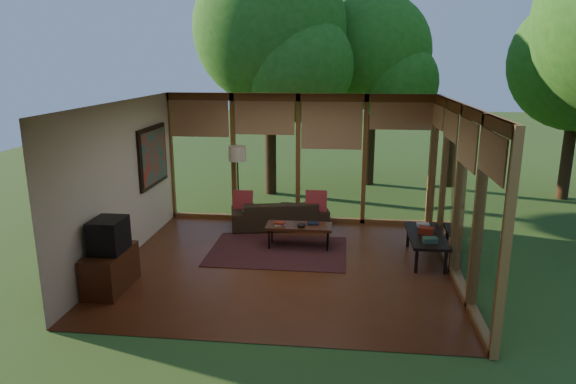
# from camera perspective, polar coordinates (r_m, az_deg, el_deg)

# --- Properties ---
(floor) EXTENTS (5.50, 5.50, 0.00)m
(floor) POSITION_cam_1_polar(r_m,az_deg,el_deg) (8.73, -0.47, -8.11)
(floor) COLOR brown
(floor) RESTS_ON ground
(ceiling) EXTENTS (5.50, 5.50, 0.00)m
(ceiling) POSITION_cam_1_polar(r_m,az_deg,el_deg) (8.09, -0.51, 9.85)
(ceiling) COLOR silver
(ceiling) RESTS_ON ground
(wall_left) EXTENTS (0.04, 5.00, 2.70)m
(wall_left) POSITION_cam_1_polar(r_m,az_deg,el_deg) (9.06, -18.04, 0.97)
(wall_left) COLOR silver
(wall_left) RESTS_ON ground
(wall_front) EXTENTS (5.50, 0.04, 2.70)m
(wall_front) POSITION_cam_1_polar(r_m,az_deg,el_deg) (5.94, -3.43, -5.24)
(wall_front) COLOR silver
(wall_front) RESTS_ON ground
(window_wall_back) EXTENTS (5.50, 0.12, 2.70)m
(window_wall_back) POSITION_cam_1_polar(r_m,az_deg,el_deg) (10.74, 1.13, 3.71)
(window_wall_back) COLOR brown
(window_wall_back) RESTS_ON ground
(window_wall_right) EXTENTS (0.12, 5.00, 2.70)m
(window_wall_right) POSITION_cam_1_polar(r_m,az_deg,el_deg) (8.44, 18.38, -0.01)
(window_wall_right) COLOR brown
(window_wall_right) RESTS_ON ground
(tree_nw) EXTENTS (3.71, 3.71, 5.94)m
(tree_nw) POSITION_cam_1_polar(r_m,az_deg,el_deg) (13.00, -2.02, 17.61)
(tree_nw) COLOR #392414
(tree_nw) RESTS_ON ground
(tree_ne) EXTENTS (3.05, 3.05, 5.09)m
(tree_ne) POSITION_cam_1_polar(r_m,az_deg,el_deg) (14.21, 9.44, 15.04)
(tree_ne) COLOR #392414
(tree_ne) RESTS_ON ground
(rug) EXTENTS (2.45, 1.74, 0.01)m
(rug) POSITION_cam_1_polar(r_m,az_deg,el_deg) (9.32, -1.12, -6.57)
(rug) COLOR maroon
(rug) RESTS_ON floor
(sofa) EXTENTS (2.09, 1.20, 0.57)m
(sofa) POSITION_cam_1_polar(r_m,az_deg,el_deg) (10.54, -0.93, -2.44)
(sofa) COLOR #322619
(sofa) RESTS_ON floor
(pillow_left) EXTENTS (0.38, 0.21, 0.40)m
(pillow_left) POSITION_cam_1_polar(r_m,az_deg,el_deg) (10.54, -5.02, -0.89)
(pillow_left) COLOR maroon
(pillow_left) RESTS_ON sofa
(pillow_right) EXTENTS (0.43, 0.23, 0.45)m
(pillow_right) POSITION_cam_1_polar(r_m,az_deg,el_deg) (10.34, 3.15, -1.03)
(pillow_right) COLOR maroon
(pillow_right) RESTS_ON sofa
(ct_book_lower) EXTENTS (0.22, 0.19, 0.03)m
(ct_book_lower) POSITION_cam_1_polar(r_m,az_deg,el_deg) (9.38, -0.92, -3.63)
(ct_book_lower) COLOR #B5AEA4
(ct_book_lower) RESTS_ON coffee_table
(ct_book_upper) EXTENTS (0.20, 0.15, 0.03)m
(ct_book_upper) POSITION_cam_1_polar(r_m,az_deg,el_deg) (9.37, -0.93, -3.44)
(ct_book_upper) COLOR maroon
(ct_book_upper) RESTS_ON coffee_table
(ct_book_side) EXTENTS (0.22, 0.18, 0.03)m
(ct_book_side) POSITION_cam_1_polar(r_m,az_deg,el_deg) (9.45, 2.79, -3.50)
(ct_book_side) COLOR black
(ct_book_side) RESTS_ON coffee_table
(ct_bowl) EXTENTS (0.16, 0.16, 0.07)m
(ct_bowl) POSITION_cam_1_polar(r_m,az_deg,el_deg) (9.28, 1.49, -3.68)
(ct_bowl) COLOR black
(ct_bowl) RESTS_ON coffee_table
(media_cabinet) EXTENTS (0.50, 1.00, 0.60)m
(media_cabinet) POSITION_cam_1_polar(r_m,az_deg,el_deg) (8.21, -19.11, -8.18)
(media_cabinet) COLOR #4C2614
(media_cabinet) RESTS_ON floor
(television) EXTENTS (0.45, 0.55, 0.50)m
(television) POSITION_cam_1_polar(r_m,az_deg,el_deg) (8.02, -19.30, -4.56)
(television) COLOR black
(television) RESTS_ON media_cabinet
(console_book_a) EXTENTS (0.24, 0.19, 0.08)m
(console_book_a) POSITION_cam_1_polar(r_m,az_deg,el_deg) (8.73, 15.52, -5.17)
(console_book_a) COLOR #305543
(console_book_a) RESTS_ON side_console
(console_book_b) EXTENTS (0.28, 0.24, 0.11)m
(console_book_b) POSITION_cam_1_polar(r_m,az_deg,el_deg) (9.15, 15.11, -4.15)
(console_book_b) COLOR maroon
(console_book_b) RESTS_ON side_console
(console_book_c) EXTENTS (0.21, 0.16, 0.06)m
(console_book_c) POSITION_cam_1_polar(r_m,az_deg,el_deg) (9.53, 14.76, -3.54)
(console_book_c) COLOR #B5AEA4
(console_book_c) RESTS_ON side_console
(floor_lamp) EXTENTS (0.36, 0.36, 1.65)m
(floor_lamp) POSITION_cam_1_polar(r_m,az_deg,el_deg) (10.57, -5.64, 3.78)
(floor_lamp) COLOR black
(floor_lamp) RESTS_ON floor
(coffee_table) EXTENTS (1.20, 0.50, 0.43)m
(coffee_table) POSITION_cam_1_polar(r_m,az_deg,el_deg) (9.41, 1.24, -3.89)
(coffee_table) COLOR #4C2614
(coffee_table) RESTS_ON floor
(side_console) EXTENTS (0.60, 1.40, 0.46)m
(side_console) POSITION_cam_1_polar(r_m,az_deg,el_deg) (9.13, 15.11, -4.85)
(side_console) COLOR black
(side_console) RESTS_ON floor
(wall_painting) EXTENTS (0.06, 1.35, 1.15)m
(wall_painting) POSITION_cam_1_polar(r_m,az_deg,el_deg) (10.26, -14.76, 3.87)
(wall_painting) COLOR black
(wall_painting) RESTS_ON wall_left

